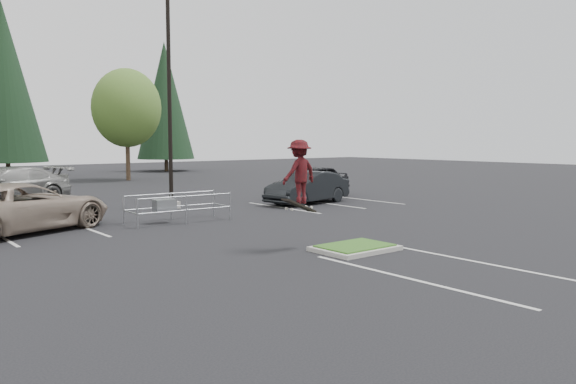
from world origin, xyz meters
TOP-DOWN VIEW (x-y plane):
  - ground at (0.00, 0.00)m, footprint 120.00×120.00m
  - grass_median at (0.00, 0.00)m, footprint 2.20×1.60m
  - stall_lines at (-1.35, 6.02)m, footprint 22.62×17.60m
  - light_pole at (0.50, 12.00)m, footprint 0.70×0.60m
  - decid_c at (5.99, 29.83)m, footprint 5.12×5.12m
  - conif_b at (0.00, 40.50)m, footprint 6.38×6.38m
  - conif_c at (14.00, 39.50)m, footprint 5.50×5.50m
  - cart_corral at (-1.68, 8.02)m, footprint 3.82×1.51m
  - skateboarder at (-1.20, 1.00)m, footprint 1.21×0.77m
  - car_l_tan at (-6.50, 9.09)m, footprint 6.59×4.81m
  - car_r_charc at (6.50, 9.57)m, footprint 4.88×2.39m
  - car_r_black at (8.44, 11.50)m, footprint 5.43×3.12m
  - car_far_silver at (-5.00, 18.00)m, footprint 6.62×4.15m

SIDE VIEW (x-z plane):
  - ground at x=0.00m, z-range 0.00..0.00m
  - stall_lines at x=-1.35m, z-range 0.00..0.01m
  - grass_median at x=0.00m, z-range 0.00..0.16m
  - cart_corral at x=-1.68m, z-range 0.14..1.20m
  - car_r_charc at x=6.50m, z-range 0.00..1.54m
  - car_l_tan at x=-6.50m, z-range 0.00..1.66m
  - car_r_black at x=8.44m, z-range 0.00..1.74m
  - car_far_silver at x=-5.00m, z-range 0.00..1.79m
  - skateboarder at x=-1.20m, z-range 1.16..3.21m
  - light_pole at x=0.50m, z-range -0.50..9.62m
  - decid_c at x=5.99m, z-range 1.06..9.45m
  - conif_c at x=14.00m, z-range 0.60..13.10m
  - conif_b at x=0.00m, z-range 0.60..15.10m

